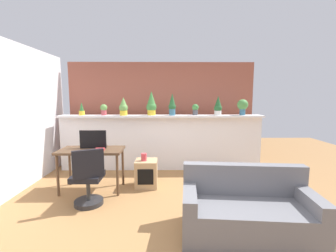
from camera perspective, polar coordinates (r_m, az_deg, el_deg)
The scene contains 19 objects.
ground_plane at distance 3.59m, azimuth -2.24°, elevation -20.43°, with size 12.00×12.00×0.00m, color #9E7042.
divider_wall at distance 5.29m, azimuth -1.70°, elevation -4.30°, with size 4.53×0.16×1.21m, color white.
plant_shelf at distance 5.16m, azimuth -1.73°, elevation 2.45°, with size 4.53×0.38×0.04m, color white.
brick_wall_behind at distance 5.79m, azimuth -1.62°, elevation 3.14°, with size 4.53×0.10×2.50m, color #9E5442.
potted_plant_0 at distance 5.48m, azimuth -20.54°, elevation 3.79°, with size 0.13×0.13×0.29m.
potted_plant_1 at distance 5.33m, azimuth -15.58°, elevation 4.03°, with size 0.15×0.15×0.25m.
potted_plant_2 at distance 5.19m, azimuth -10.95°, elevation 4.70°, with size 0.19×0.19×0.40m.
potted_plant_3 at distance 5.16m, azimuth -4.12°, elevation 5.45°, with size 0.23×0.23×0.54m.
potted_plant_4 at distance 5.10m, azimuth 1.04°, elevation 5.25°, with size 0.16×0.16×0.49m.
potted_plant_5 at distance 5.21m, azimuth 6.77°, elevation 4.19°, with size 0.15×0.15×0.25m.
potted_plant_6 at distance 5.27m, azimuth 12.25°, elevation 4.78°, with size 0.17×0.17×0.43m.
potted_plant_7 at distance 5.44m, azimuth 17.95°, elevation 4.80°, with size 0.24×0.24×0.35m.
desk at distance 4.32m, azimuth -18.37°, elevation -6.53°, with size 1.10×0.60×0.75m.
tv_monitor at distance 4.34m, azimuth -18.03°, elevation -3.14°, with size 0.47×0.04×0.32m, color black.
office_chair at distance 3.80m, azimuth -19.10°, elevation -12.84°, with size 0.51×0.51×0.91m.
side_cube_shelf at distance 4.40m, azimuth -5.37°, elevation -11.57°, with size 0.40×0.41×0.50m.
vase_on_shelf at distance 4.29m, azimuth -5.98°, elevation -7.63°, with size 0.10×0.10×0.14m, color #CC3D47.
book_on_desk at distance 4.17m, azimuth -16.50°, elevation -5.53°, with size 0.15×0.10×0.04m, color #B22D33.
couch at distance 3.15m, azimuth 18.94°, elevation -19.31°, with size 1.62×0.90×0.80m.
Camera 1 is at (0.09, -3.18, 1.67)m, focal length 24.67 mm.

